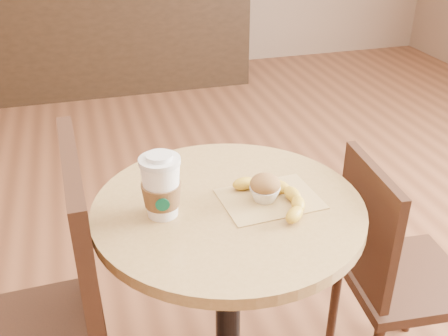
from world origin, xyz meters
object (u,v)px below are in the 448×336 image
chair_left (40,336)px  banana (274,197)px  muffin (265,188)px  coffee_cup (161,188)px  cafe_table (228,275)px  chair_right (391,270)px

chair_left → banana: (0.59, 0.07, 0.23)m
chair_left → muffin: size_ratio=12.63×
coffee_cup → cafe_table: bearing=7.6°
coffee_cup → chair_right: bearing=6.6°
cafe_table → muffin: 0.28m
chair_left → coffee_cup: 0.44m
muffin → banana: muffin is taller
chair_left → banana: bearing=94.7°
chair_right → banana: 0.52m
chair_right → banana: (-0.40, -0.02, 0.34)m
chair_left → chair_right: chair_left is taller
chair_left → muffin: (0.57, 0.09, 0.25)m
coffee_cup → muffin: (0.25, -0.01, -0.04)m
cafe_table → banana: bearing=-17.0°
banana → cafe_table: bearing=146.0°
muffin → chair_left: bearing=-170.8°
cafe_table → coffee_cup: (-0.16, -0.00, 0.30)m
chair_right → chair_left: bearing=100.2°
muffin → banana: 0.03m
banana → coffee_cup: bearing=156.2°
chair_left → banana: size_ratio=4.24×
chair_left → chair_right: bearing=93.2°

